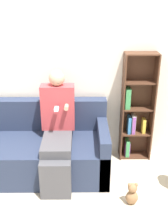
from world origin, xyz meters
TOP-DOWN VIEW (x-y plane):
  - ground_plane at (0.00, 0.00)m, footprint 14.00×14.00m
  - back_wall at (0.00, 1.00)m, footprint 10.00×0.06m
  - couch at (-0.36, 0.53)m, footprint 2.02×0.87m
  - adult_seated at (0.03, 0.43)m, footprint 0.41×0.80m
  - bookshelf at (1.04, 0.87)m, footprint 0.42×0.22m
  - teddy_bear at (0.87, -0.12)m, footprint 0.14×0.11m

SIDE VIEW (x-z plane):
  - ground_plane at x=0.00m, z-range 0.00..0.00m
  - teddy_bear at x=0.87m, z-range -0.01..0.27m
  - couch at x=-0.36m, z-range -0.14..0.73m
  - bookshelf at x=1.04m, z-range -0.07..1.40m
  - adult_seated at x=0.03m, z-range 0.01..1.32m
  - back_wall at x=0.00m, z-range 0.00..2.55m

